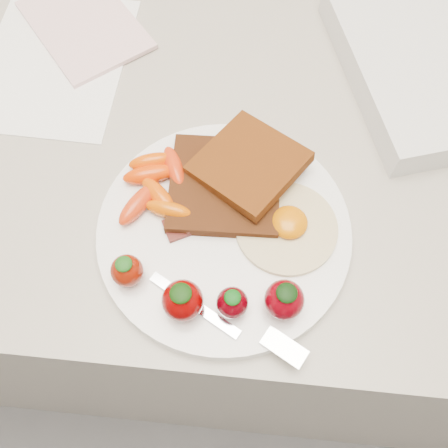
{
  "coord_description": "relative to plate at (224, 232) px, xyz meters",
  "views": [
    {
      "loc": [
        0.03,
        1.33,
        1.4
      ],
      "look_at": [
        0.01,
        1.55,
        0.93
      ],
      "focal_mm": 40.0,
      "sensor_mm": 36.0,
      "label": 1
    }
  ],
  "objects": [
    {
      "name": "plate",
      "position": [
        0.0,
        0.0,
        0.0
      ],
      "size": [
        0.27,
        0.27,
        0.02
      ],
      "primitive_type": "cylinder",
      "color": "white",
      "rests_on": "counter"
    },
    {
      "name": "paper_sheet",
      "position": [
        -0.24,
        0.23,
        -0.01
      ],
      "size": [
        0.19,
        0.25,
        0.0
      ],
      "primitive_type": "cube",
      "rotation": [
        0.0,
        0.0,
        -0.03
      ],
      "color": "white",
      "rests_on": "counter"
    },
    {
      "name": "toast_lower",
      "position": [
        -0.0,
        0.05,
        0.02
      ],
      "size": [
        0.12,
        0.12,
        0.01
      ],
      "primitive_type": "cube",
      "rotation": [
        0.0,
        0.0,
        0.03
      ],
      "color": "black",
      "rests_on": "plate"
    },
    {
      "name": "strawberries",
      "position": [
        -0.0,
        -0.08,
        0.03
      ],
      "size": [
        0.19,
        0.06,
        0.05
      ],
      "color": "#701204",
      "rests_on": "plate"
    },
    {
      "name": "bacon_strips",
      "position": [
        -0.01,
        0.02,
        0.01
      ],
      "size": [
        0.12,
        0.1,
        0.01
      ],
      "color": "#3F0E10",
      "rests_on": "plate"
    },
    {
      "name": "baby_carrots",
      "position": [
        -0.08,
        0.04,
        0.02
      ],
      "size": [
        0.09,
        0.11,
        0.02
      ],
      "color": "#D73500",
      "rests_on": "plate"
    },
    {
      "name": "counter",
      "position": [
        -0.01,
        0.15,
        -0.46
      ],
      "size": [
        2.0,
        0.6,
        0.9
      ],
      "primitive_type": "cube",
      "color": "gray",
      "rests_on": "ground"
    },
    {
      "name": "fried_egg",
      "position": [
        0.07,
        0.01,
        0.01
      ],
      "size": [
        0.12,
        0.12,
        0.02
      ],
      "color": "white",
      "rests_on": "plate"
    },
    {
      "name": "notepad",
      "position": [
        -0.22,
        0.29,
        -0.0
      ],
      "size": [
        0.21,
        0.22,
        0.01
      ],
      "primitive_type": "cube",
      "rotation": [
        0.0,
        0.0,
        0.7
      ],
      "color": "beige",
      "rests_on": "paper_sheet"
    },
    {
      "name": "fork",
      "position": [
        0.02,
        -0.1,
        0.01
      ],
      "size": [
        0.16,
        0.08,
        0.0
      ],
      "color": "silver",
      "rests_on": "plate"
    },
    {
      "name": "toast_upper",
      "position": [
        0.02,
        0.07,
        0.03
      ],
      "size": [
        0.14,
        0.14,
        0.02
      ],
      "primitive_type": "cube",
      "rotation": [
        0.0,
        -0.1,
        -0.61
      ],
      "color": "#41200A",
      "rests_on": "toast_lower"
    }
  ]
}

